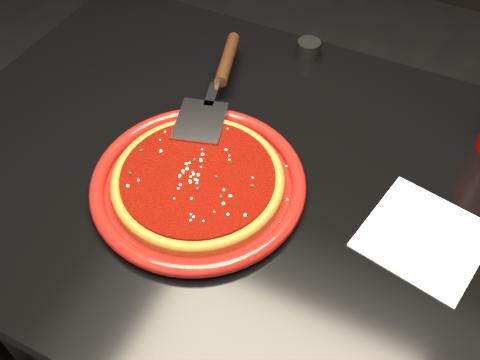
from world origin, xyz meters
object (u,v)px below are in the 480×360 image
object	(u,v)px
table	(263,291)
plate	(198,183)
pizza_server	(216,85)
ramekin	(309,49)

from	to	relation	value
table	plate	distance (m)	0.41
table	pizza_server	size ratio (longest dim) A/B	3.46
plate	ramekin	bearing A→B (deg)	85.70
table	pizza_server	bearing A→B (deg)	142.50
table	ramekin	world-z (taller)	ramekin
ramekin	table	bearing A→B (deg)	-78.89
pizza_server	ramekin	size ratio (longest dim) A/B	7.41
plate	ramekin	distance (m)	0.41
plate	table	bearing A→B (deg)	34.76
table	pizza_server	xyz separation A→B (m)	(-0.17, 0.13, 0.42)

